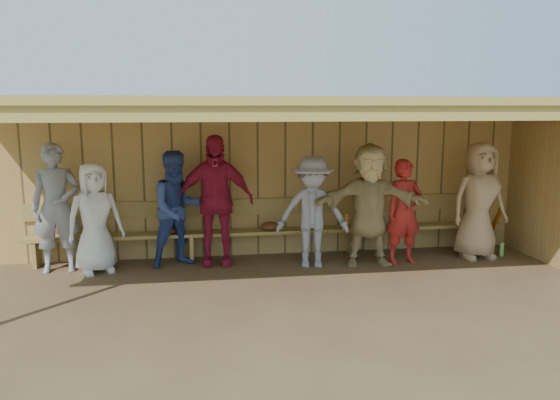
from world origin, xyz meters
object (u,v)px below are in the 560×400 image
at_px(player_b, 95,218).
at_px(player_h, 479,201).
at_px(player_a, 56,208).
at_px(player_d, 215,200).
at_px(player_e, 312,212).
at_px(player_f, 370,205).
at_px(player_g, 404,212).
at_px(bench, 273,224).
at_px(player_c, 178,209).

distance_m(player_b, player_h, 5.85).
xyz_separation_m(player_a, player_d, (2.27, 0.03, 0.04)).
distance_m(player_e, player_f, 0.87).
height_order(player_b, player_f, player_f).
bearing_deg(player_g, player_f, 171.13).
distance_m(player_d, player_f, 2.33).
height_order(player_h, bench, player_h).
xyz_separation_m(player_d, player_f, (2.30, -0.38, -0.06)).
bearing_deg(bench, player_c, -168.31).
bearing_deg(player_g, bench, 151.05).
height_order(player_f, player_h, player_f).
distance_m(player_h, bench, 3.27).
xyz_separation_m(player_c, player_d, (0.55, 0.00, 0.12)).
height_order(player_a, player_e, player_a).
relative_size(player_a, bench, 0.25).
height_order(player_c, player_g, player_c).
bearing_deg(player_f, player_b, -178.29).
distance_m(player_g, player_h, 1.28).
bearing_deg(player_f, player_e, -178.31).
height_order(player_g, player_h, player_h).
bearing_deg(player_b, player_d, -18.50).
height_order(player_e, player_f, player_f).
height_order(player_d, player_e, player_d).
relative_size(player_a, player_g, 1.18).
relative_size(player_e, bench, 0.22).
xyz_separation_m(player_e, player_h, (2.69, 0.07, 0.09)).
relative_size(player_b, player_c, 0.92).
xyz_separation_m(player_c, player_g, (3.40, -0.38, -0.07)).
bearing_deg(bench, player_f, -26.56).
bearing_deg(player_d, player_f, -6.03).
relative_size(player_d, bench, 0.26).
xyz_separation_m(player_e, bench, (-0.51, 0.64, -0.31)).
distance_m(player_b, player_e, 3.16).
distance_m(player_d, player_e, 1.48).
bearing_deg(player_h, player_a, 174.24).
relative_size(player_a, player_d, 0.96).
xyz_separation_m(player_c, player_f, (2.85, -0.38, 0.05)).
distance_m(player_f, bench, 1.59).
bearing_deg(player_e, player_g, 7.59).
bearing_deg(player_a, player_e, -10.57).
height_order(player_c, bench, player_c).
bearing_deg(player_f, player_c, 177.20).
bearing_deg(player_h, player_d, 172.67).
relative_size(player_d, player_h, 1.07).
bearing_deg(player_c, player_g, -27.59).
bearing_deg(player_e, player_d, 176.16).
xyz_separation_m(player_f, bench, (-1.38, 0.69, -0.40)).
relative_size(player_a, player_f, 1.02).
xyz_separation_m(player_b, player_h, (5.85, -0.10, 0.12)).
distance_m(player_b, player_f, 4.03).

